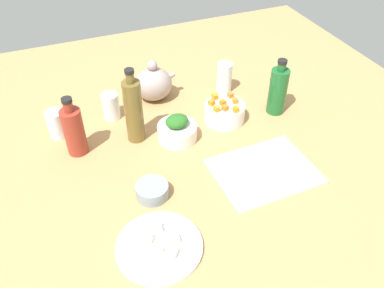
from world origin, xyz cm
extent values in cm
cube|color=#AF814F|center=(0.00, 0.00, 1.50)|extent=(190.00, 190.00, 3.00)
cube|color=silver|center=(17.30, -14.95, 3.50)|extent=(30.04, 23.69, 1.00)
cylinder|color=white|center=(-20.50, -28.71, 3.60)|extent=(21.77, 21.77, 1.20)
cylinder|color=white|center=(-1.12, 10.04, 5.57)|extent=(12.97, 12.97, 5.13)
cylinder|color=white|center=(17.64, 13.47, 6.12)|extent=(13.98, 13.98, 6.25)
cylinder|color=gray|center=(-16.60, -11.19, 4.97)|extent=(9.26, 9.26, 3.95)
ellipsoid|color=#A08F89|center=(-0.76, 35.68, 9.12)|extent=(13.84, 12.87, 12.23)
sphere|color=#A39090|center=(-0.76, 35.68, 16.78)|extent=(3.88, 3.88, 3.88)
cylinder|color=#A08F89|center=(5.12, 35.68, 10.64)|extent=(5.38, 2.00, 3.93)
cylinder|color=brown|center=(-13.56, 15.23, 13.69)|extent=(5.82, 5.82, 21.37)
cylinder|color=brown|center=(-13.56, 15.23, 25.99)|extent=(2.62, 2.62, 3.22)
cylinder|color=black|center=(-13.56, 15.23, 28.20)|extent=(2.91, 2.91, 1.20)
cylinder|color=maroon|center=(-32.54, 15.89, 10.81)|extent=(6.36, 6.36, 15.62)
cylinder|color=maroon|center=(-32.54, 15.89, 20.26)|extent=(2.86, 2.86, 3.28)
cylinder|color=black|center=(-32.54, 15.89, 22.51)|extent=(3.18, 3.18, 1.20)
cylinder|color=#1B5D29|center=(36.79, 11.31, 11.31)|extent=(6.39, 6.39, 16.61)
cylinder|color=#1B5D29|center=(36.79, 11.31, 20.96)|extent=(2.88, 2.88, 2.69)
cylinder|color=black|center=(36.79, 11.31, 22.90)|extent=(3.20, 3.20, 1.20)
cylinder|color=white|center=(25.67, 30.58, 8.76)|extent=(5.73, 5.73, 11.52)
cylinder|color=white|center=(-37.07, 26.47, 7.73)|extent=(5.95, 5.95, 9.46)
cylinder|color=white|center=(-18.23, 29.71, 7.71)|extent=(5.86, 5.86, 9.42)
cube|color=orange|center=(16.34, 10.80, 10.15)|extent=(2.28, 2.28, 1.80)
cube|color=orange|center=(21.44, 13.31, 10.15)|extent=(2.10, 2.10, 1.80)
cube|color=orange|center=(13.32, 15.27, 10.15)|extent=(2.38, 2.38, 1.80)
cube|color=orange|center=(15.97, 18.10, 10.15)|extent=(1.98, 1.98, 1.80)
cube|color=orange|center=(16.92, 13.76, 10.15)|extent=(2.23, 2.23, 1.80)
cube|color=orange|center=(21.35, 16.93, 10.15)|extent=(1.93, 1.93, 1.80)
cube|color=orange|center=(19.23, 8.62, 10.15)|extent=(2.09, 2.09, 1.80)
cube|color=orange|center=(13.47, 11.27, 10.15)|extent=(2.01, 2.01, 1.80)
ellipsoid|color=#286221|center=(-1.12, 10.04, 10.09)|extent=(8.26, 7.19, 3.91)
cube|color=#EAEFC9|center=(-16.70, -29.17, 5.30)|extent=(2.35, 2.35, 2.20)
cube|color=#EBEBCA|center=(-22.69, -26.58, 5.30)|extent=(3.07, 3.07, 2.20)
cube|color=white|center=(-21.65, -30.34, 5.30)|extent=(2.22, 2.22, 2.20)
cube|color=white|center=(-19.50, -24.33, 5.30)|extent=(2.44, 2.44, 2.20)
cube|color=white|center=(-18.42, -32.58, 5.30)|extent=(3.10, 3.10, 2.20)
pyramid|color=beige|center=(19.56, -20.76, 5.25)|extent=(5.50, 5.53, 2.50)
pyramid|color=beige|center=(27.66, -8.68, 5.33)|extent=(5.69, 6.21, 2.67)
pyramid|color=beige|center=(12.11, -18.30, 5.13)|extent=(6.11, 6.29, 2.26)
pyramid|color=beige|center=(8.86, -13.00, 5.30)|extent=(7.79, 7.74, 2.60)
pyramid|color=beige|center=(26.28, -15.13, 5.53)|extent=(5.89, 6.22, 3.06)
pyramid|color=beige|center=(20.31, -12.03, 5.06)|extent=(6.52, 6.41, 2.12)
camera|label=1|loc=(-35.48, -87.02, 87.73)|focal=37.66mm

